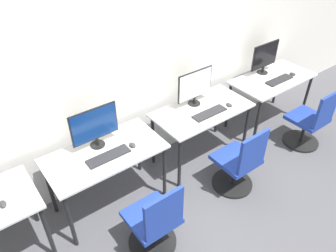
{
  "coord_description": "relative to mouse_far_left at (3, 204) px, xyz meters",
  "views": [
    {
      "loc": [
        -1.62,
        -2.04,
        2.89
      ],
      "look_at": [
        0.0,
        0.12,
        0.89
      ],
      "focal_mm": 35.0,
      "sensor_mm": 36.0,
      "label": 1
    }
  ],
  "objects": [
    {
      "name": "desk_right",
      "position": [
        2.29,
        0.09,
        -0.1
      ],
      "size": [
        1.19,
        0.62,
        0.74
      ],
      "color": "silver",
      "rests_on": "ground_plane"
    },
    {
      "name": "mouse_right",
      "position": [
        2.6,
        -0.05,
        0.0
      ],
      "size": [
        0.06,
        0.09,
        0.03
      ],
      "color": "#333333",
      "rests_on": "desk_right"
    },
    {
      "name": "keyboard_far_right",
      "position": [
        3.6,
        -0.01,
        -0.01
      ],
      "size": [
        0.44,
        0.13,
        0.02
      ],
      "color": "#262628",
      "rests_on": "desk_far_right"
    },
    {
      "name": "mouse_left",
      "position": [
        1.27,
        0.0,
        0.0
      ],
      "size": [
        0.06,
        0.09,
        0.03
      ],
      "color": "#333333",
      "rests_on": "desk_left"
    },
    {
      "name": "office_chair_right",
      "position": [
        2.28,
        -0.58,
        -0.41
      ],
      "size": [
        0.48,
        0.48,
        0.87
      ],
      "color": "black",
      "rests_on": "ground_plane"
    },
    {
      "name": "keyboard_right",
      "position": [
        2.29,
        -0.03,
        -0.01
      ],
      "size": [
        0.44,
        0.13,
        0.02
      ],
      "color": "#262628",
      "rests_on": "desk_right"
    },
    {
      "name": "wall_back",
      "position": [
        1.64,
        0.53,
        0.64
      ],
      "size": [
        12.0,
        0.05,
        2.8
      ],
      "color": "silver",
      "rests_on": "ground_plane"
    },
    {
      "name": "desk_left",
      "position": [
        0.99,
        0.09,
        -0.1
      ],
      "size": [
        1.19,
        0.62,
        0.74
      ],
      "color": "silver",
      "rests_on": "ground_plane"
    },
    {
      "name": "mouse_far_left",
      "position": [
        0.0,
        0.0,
        0.0
      ],
      "size": [
        0.06,
        0.09,
        0.03
      ],
      "color": "#333333",
      "rests_on": "desk_far_left"
    },
    {
      "name": "mouse_far_right",
      "position": [
        3.89,
        -0.02,
        0.0
      ],
      "size": [
        0.06,
        0.09,
        0.03
      ],
      "color": "#333333",
      "rests_on": "desk_far_right"
    },
    {
      "name": "office_chair_left",
      "position": [
        1.06,
        -0.67,
        -0.41
      ],
      "size": [
        0.48,
        0.48,
        0.87
      ],
      "color": "black",
      "rests_on": "ground_plane"
    },
    {
      "name": "monitor_far_right",
      "position": [
        3.6,
        0.28,
        0.22
      ],
      "size": [
        0.5,
        0.15,
        0.44
      ],
      "color": "black",
      "rests_on": "desk_far_right"
    },
    {
      "name": "desk_far_right",
      "position": [
        3.6,
        0.09,
        -0.1
      ],
      "size": [
        1.19,
        0.62,
        0.74
      ],
      "color": "silver",
      "rests_on": "ground_plane"
    },
    {
      "name": "monitor_right",
      "position": [
        2.29,
        0.24,
        0.22
      ],
      "size": [
        0.5,
        0.15,
        0.44
      ],
      "color": "black",
      "rests_on": "desk_right"
    },
    {
      "name": "keyboard_left",
      "position": [
        0.99,
        0.01,
        -0.01
      ],
      "size": [
        0.44,
        0.13,
        0.02
      ],
      "color": "#262628",
      "rests_on": "desk_left"
    },
    {
      "name": "office_chair_far_right",
      "position": [
        3.62,
        -0.59,
        -0.41
      ],
      "size": [
        0.48,
        0.48,
        0.87
      ],
      "color": "black",
      "rests_on": "ground_plane"
    },
    {
      "name": "ground_plane",
      "position": [
        1.64,
        -0.22,
        -0.76
      ],
      "size": [
        20.0,
        20.0,
        0.0
      ],
      "primitive_type": "plane",
      "color": "#4C4C51"
    },
    {
      "name": "monitor_left",
      "position": [
        0.99,
        0.23,
        0.22
      ],
      "size": [
        0.5,
        0.15,
        0.44
      ],
      "color": "black",
      "rests_on": "desk_left"
    }
  ]
}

